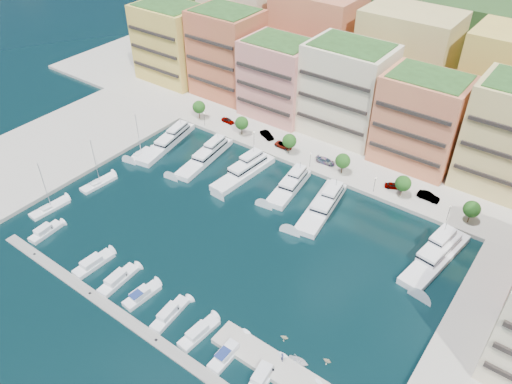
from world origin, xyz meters
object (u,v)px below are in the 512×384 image
tree_3 (343,161)px  cruiser_6 (199,333)px  yacht_3 (290,185)px  cruiser_7 (228,353)px  tree_0 (199,107)px  lamppost_1 (254,136)px  cruiser_4 (142,296)px  tree_5 (472,209)px  yacht_2 (245,170)px  sailboat_2 (140,156)px  car_1 (267,135)px  car_2 (284,145)px  sailboat_1 (99,184)px  tender_3 (327,361)px  tree_2 (289,141)px  cruiser_8 (263,376)px  cruiser_0 (45,232)px  lamppost_3 (375,182)px  yacht_4 (323,205)px  lamppost_4 (449,211)px  yacht_6 (437,255)px  car_4 (393,186)px  yacht_0 (169,140)px  tree_1 (242,123)px  tender_1 (284,337)px  car_0 (228,121)px  person_0 (282,357)px  cruiser_5 (170,314)px  car_3 (325,161)px  lamppost_0 (204,117)px  car_5 (428,196)px  tree_4 (403,183)px  cruiser_3 (118,280)px  sailboat_0 (50,209)px  lamppost_2 (310,158)px  yacht_1 (207,156)px  cruiser_2 (93,264)px

tree_3 → cruiser_6: bearing=-86.8°
yacht_3 → cruiser_7: bearing=-69.1°
tree_0 → lamppost_1: tree_0 is taller
cruiser_4 → tree_0: bearing=122.2°
cruiser_4 → cruiser_7: same height
tree_5 → yacht_2: bearing=-165.3°
cruiser_4 → sailboat_2: bearing=137.2°
car_1 → car_2: 6.95m
sailboat_1 → tender_3: bearing=-8.0°
tree_2 → cruiser_8: bearing=-60.1°
tree_2 → cruiser_0: (-25.90, -58.08, -4.20)m
lamppost_3 → cruiser_8: lamppost_3 is taller
lamppost_1 → yacht_4: (28.88, -11.76, -2.73)m
lamppost_4 → car_2: size_ratio=0.83×
yacht_6 → cruiser_6: size_ratio=2.59×
car_4 → yacht_3: bearing=99.4°
yacht_2 → yacht_0: bearing=-177.4°
tree_1 → tender_1: 69.11m
tree_5 → lamppost_3: tree_5 is taller
cruiser_4 → car_4: (24.58, 60.07, 1.14)m
yacht_2 → car_0: yacht_2 is taller
lamppost_1 → lamppost_4: bearing=0.0°
cruiser_4 → person_0: (29.77, 3.99, 1.40)m
tender_3 → tender_1: tender_1 is taller
cruiser_5 → tree_1: bearing=115.8°
cruiser_8 → car_3: (-22.90, 59.58, 1.18)m
lamppost_0 → yacht_0: bearing=-100.3°
yacht_3 → tree_2: bearing=125.0°
cruiser_0 → car_5: car_5 is taller
yacht_0 → cruiser_8: (63.64, -43.15, -0.66)m
tender_1 → car_4: size_ratio=0.35×
tree_4 → cruiser_6: size_ratio=0.66×
lamppost_0 → car_4: lamppost_0 is taller
car_1 → yacht_6: bearing=-84.8°
cruiser_3 → sailboat_0: size_ratio=0.69×
tree_0 → yacht_2: bearing=-26.3°
lamppost_2 → car_2: lamppost_2 is taller
yacht_1 → yacht_4: size_ratio=1.03×
tree_3 → sailboat_1: (-46.98, -39.21, -4.43)m
car_0 → car_1: bearing=-87.0°
tree_2 → sailboat_0: bearing=-121.7°
lamppost_0 → sailboat_0: 50.44m
tree_5 → tree_4: bearing=180.0°
cruiser_3 → tender_3: 43.36m
tree_3 → yacht_6: bearing=-25.4°
cruiser_8 → tender_1: (-1.47, 8.44, -0.16)m
yacht_0 → cruiser_6: 65.67m
tree_4 → cruiser_4: tree_4 is taller
cruiser_2 → yacht_4: bearing=57.1°
yacht_1 → car_1: yacht_1 is taller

